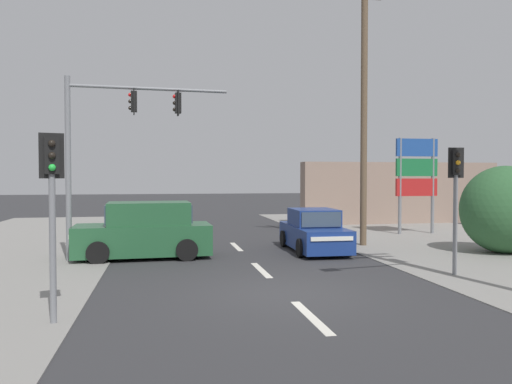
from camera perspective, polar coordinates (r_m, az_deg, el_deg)
The scene contains 13 objects.
ground_plane at distance 12.00m, azimuth 3.45°, elevation -11.50°, with size 140.00×140.00×0.00m, color #303033.
lane_dash_near at distance 10.13m, azimuth 6.30°, elevation -13.98°, with size 0.20×2.40×0.01m, color silver.
lane_dash_mid at distance 14.87m, azimuth 0.59°, elevation -8.90°, with size 0.20×2.40×0.01m, color silver.
lane_dash_far at distance 19.73m, azimuth -2.27°, elevation -6.26°, with size 0.20×2.40×0.01m, color silver.
utility_pole_midground_right at distance 20.50m, azimuth 12.24°, elevation 9.99°, with size 1.80×0.26×10.91m.
traffic_signal_mast at distance 17.19m, azimuth -16.38°, elevation 6.34°, with size 5.28×0.53×6.00m.
pedestal_signal_right_kerb at distance 14.89m, azimuth 21.87°, elevation 0.34°, with size 0.44×0.30×3.56m.
pedestal_signal_left_kerb at distance 9.97m, azimuth -22.28°, elevation -0.30°, with size 0.43×0.31×3.56m.
shopping_plaza_sign at distance 25.09m, azimuth 17.88°, elevation 2.19°, with size 2.10×0.16×4.60m.
roadside_bush at distance 20.04m, azimuth 27.02°, elevation -2.07°, with size 3.32×2.85×3.15m.
shopfront_wall_far at distance 30.66m, azimuth 16.19°, elevation -0.10°, with size 12.00×1.00×3.60m, color gray.
suv_oncoming_near at distance 17.33m, azimuth -12.59°, elevation -4.48°, with size 4.60×2.18×1.90m.
sedan_kerbside_parked at distance 18.62m, azimuth 6.64°, elevation -4.58°, with size 1.96×4.27×1.56m.
Camera 1 is at (-2.86, -11.33, 2.75)m, focal length 35.00 mm.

